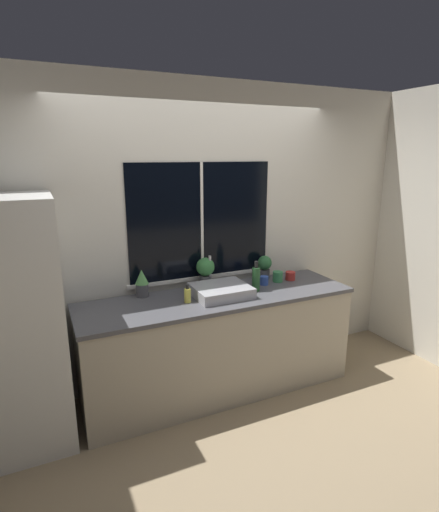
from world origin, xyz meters
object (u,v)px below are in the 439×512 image
object	(u,v)px
potted_plant_left	(142,283)
mug_red	(290,276)
refrigerator	(12,327)
mug_blue	(264,280)
bottle_tall	(256,279)
potted_plant_right	(265,266)
soap_bottle	(188,295)
mug_green	(278,277)
sink	(221,290)
potted_plant_center	(205,270)

from	to	relation	value
potted_plant_left	mug_red	distance (m)	1.42
refrigerator	mug_blue	bearing A→B (deg)	2.47
bottle_tall	potted_plant_right	bearing A→B (deg)	47.49
refrigerator	soap_bottle	distance (m)	1.28
potted_plant_right	mug_green	world-z (taller)	potted_plant_right
sink	mug_red	size ratio (longest dim) A/B	4.98
bottle_tall	refrigerator	bearing A→B (deg)	179.27
soap_bottle	mug_green	xyz separation A→B (m)	(0.97, 0.16, -0.01)
refrigerator	mug_blue	xyz separation A→B (m)	(2.09, 0.09, 0.03)
sink	potted_plant_right	xyz separation A→B (m)	(0.59, 0.26, 0.08)
soap_bottle	potted_plant_left	bearing A→B (deg)	135.49
soap_bottle	mug_red	bearing A→B (deg)	7.89
potted_plant_left	mug_green	distance (m)	1.28
potted_plant_right	mug_green	distance (m)	0.17
refrigerator	potted_plant_right	xyz separation A→B (m)	(2.19, 0.25, 0.12)
bottle_tall	mug_blue	distance (m)	0.21
mug_green	potted_plant_center	bearing A→B (deg)	168.55
soap_bottle	mug_blue	xyz separation A→B (m)	(0.80, 0.13, -0.02)
refrigerator	potted_plant_center	world-z (taller)	refrigerator
potted_plant_right	soap_bottle	bearing A→B (deg)	-161.96
potted_plant_right	mug_red	world-z (taller)	potted_plant_right
refrigerator	bottle_tall	world-z (taller)	refrigerator
mug_green	mug_blue	world-z (taller)	mug_green
potted_plant_left	mug_blue	xyz separation A→B (m)	(1.10, -0.16, -0.08)
refrigerator	mug_red	xyz separation A→B (m)	(2.39, 0.11, 0.03)
mug_blue	potted_plant_left	bearing A→B (deg)	171.58
refrigerator	bottle_tall	distance (m)	1.93
potted_plant_center	soap_bottle	size ratio (longest dim) A/B	1.85
sink	bottle_tall	bearing A→B (deg)	-2.39
refrigerator	mug_green	bearing A→B (deg)	2.91
potted_plant_right	soap_bottle	size ratio (longest dim) A/B	1.53
refrigerator	soap_bottle	world-z (taller)	refrigerator
sink	potted_plant_left	bearing A→B (deg)	156.71
bottle_tall	potted_plant_center	bearing A→B (deg)	142.79
refrigerator	potted_plant_right	size ratio (longest dim) A/B	7.95
bottle_tall	mug_green	xyz separation A→B (m)	(0.32, 0.14, -0.06)
refrigerator	sink	bearing A→B (deg)	-0.38
sink	potted_plant_left	xyz separation A→B (m)	(-0.61, 0.26, 0.08)
refrigerator	mug_blue	distance (m)	2.09
soap_bottle	refrigerator	bearing A→B (deg)	178.16
mug_blue	mug_green	bearing A→B (deg)	8.59
potted_plant_center	mug_green	distance (m)	0.71
potted_plant_left	mug_red	xyz separation A→B (m)	(1.41, -0.14, -0.08)
refrigerator	potted_plant_center	size ratio (longest dim) A/B	6.57
potted_plant_center	potted_plant_right	xyz separation A→B (m)	(0.62, 0.00, -0.03)
potted_plant_center	potted_plant_right	size ratio (longest dim) A/B	1.21
refrigerator	mug_green	xyz separation A→B (m)	(2.25, 0.11, 0.04)
potted_plant_center	soap_bottle	xyz separation A→B (m)	(-0.28, -0.29, -0.10)
bottle_tall	mug_blue	world-z (taller)	bottle_tall
potted_plant_right	mug_red	distance (m)	0.26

